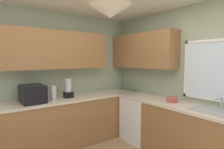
% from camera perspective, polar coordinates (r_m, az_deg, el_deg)
% --- Properties ---
extents(room_shell, '(4.02, 3.69, 2.61)m').
position_cam_1_polar(room_shell, '(2.96, -1.33, 8.52)').
color(room_shell, '#9EAD8E').
rests_on(room_shell, ground_plane).
extents(counter_run_left, '(0.65, 3.30, 0.91)m').
position_cam_1_polar(counter_run_left, '(3.63, -16.26, -14.30)').
color(counter_run_left, olive).
rests_on(counter_run_left, ground_plane).
extents(counter_run_back, '(3.11, 0.65, 0.91)m').
position_cam_1_polar(counter_run_back, '(3.18, 25.23, -17.33)').
color(counter_run_back, olive).
rests_on(counter_run_back, ground_plane).
extents(dishwasher, '(0.60, 0.60, 0.86)m').
position_cam_1_polar(dishwasher, '(3.84, 8.78, -13.45)').
color(dishwasher, white).
rests_on(dishwasher, ground_plane).
extents(microwave, '(0.48, 0.36, 0.29)m').
position_cam_1_polar(microwave, '(3.37, -23.39, -5.49)').
color(microwave, black).
rests_on(microwave, counter_run_left).
extents(kettle, '(0.12, 0.12, 0.25)m').
position_cam_1_polar(kettle, '(3.44, -17.79, -5.42)').
color(kettle, '#B7B7BC').
rests_on(kettle, counter_run_left).
extents(sink_assembly, '(0.62, 0.40, 0.19)m').
position_cam_1_polar(sink_assembly, '(2.95, 29.60, -9.80)').
color(sink_assembly, '#9EA0A5').
rests_on(sink_assembly, counter_run_back).
extents(bowl, '(0.18, 0.18, 0.09)m').
position_cam_1_polar(bowl, '(3.28, 18.13, -7.36)').
color(bowl, '#B74C42').
rests_on(bowl, counter_run_back).
extents(blender_appliance, '(0.15, 0.15, 0.36)m').
position_cam_1_polar(blender_appliance, '(3.55, -13.41, -4.43)').
color(blender_appliance, black).
rests_on(blender_appliance, counter_run_left).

